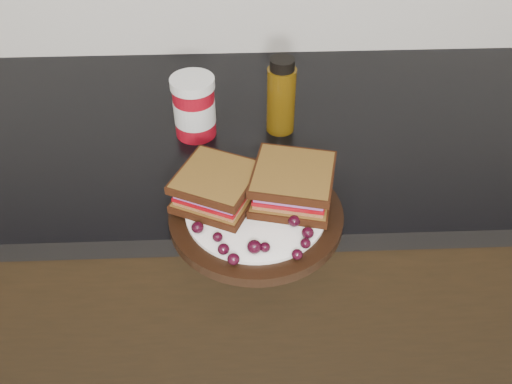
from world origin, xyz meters
TOP-DOWN VIEW (x-y plane):
  - base_cabinets at (0.00, 1.70)m, footprint 3.96×0.58m
  - countertop at (0.00, 1.70)m, footprint 3.98×0.60m
  - plate at (0.22, 1.44)m, footprint 0.28×0.28m
  - sandwich_left at (0.15, 1.46)m, footprint 0.16×0.16m
  - sandwich_right at (0.28, 1.46)m, footprint 0.15×0.15m
  - grape_0 at (0.13, 1.39)m, footprint 0.02×0.02m
  - grape_1 at (0.16, 1.37)m, footprint 0.02×0.02m
  - grape_2 at (0.16, 1.35)m, footprint 0.02×0.02m
  - grape_3 at (0.18, 1.33)m, footprint 0.02×0.02m
  - grape_4 at (0.21, 1.35)m, footprint 0.02×0.02m
  - grape_5 at (0.23, 1.35)m, footprint 0.02×0.02m
  - grape_6 at (0.27, 1.33)m, footprint 0.02×0.02m
  - grape_7 at (0.29, 1.35)m, footprint 0.02×0.02m
  - grape_8 at (0.29, 1.37)m, footprint 0.02×0.02m
  - grape_9 at (0.27, 1.40)m, footprint 0.02×0.02m
  - grape_10 at (0.30, 1.45)m, footprint 0.02×0.02m
  - grape_11 at (0.27, 1.45)m, footprint 0.02×0.02m
  - grape_12 at (0.29, 1.48)m, footprint 0.02×0.02m
  - grape_13 at (0.15, 1.50)m, footprint 0.02×0.02m
  - grape_14 at (0.15, 1.47)m, footprint 0.02×0.02m
  - grape_15 at (0.16, 1.45)m, footprint 0.02×0.02m
  - grape_16 at (0.13, 1.43)m, footprint 0.02×0.02m
  - grape_17 at (0.17, 1.48)m, footprint 0.02×0.02m
  - grape_18 at (0.13, 1.46)m, footprint 0.02×0.02m
  - grape_19 at (0.14, 1.45)m, footprint 0.02×0.02m
  - condiment_jar at (0.11, 1.68)m, footprint 0.09×0.09m
  - oil_bottle at (0.27, 1.69)m, footprint 0.06×0.06m

SIDE VIEW (x-z plane):
  - base_cabinets at x=0.00m, z-range 0.00..0.86m
  - countertop at x=0.00m, z-range 0.86..0.90m
  - plate at x=0.22m, z-range 0.90..0.92m
  - grape_14 at x=0.15m, z-range 0.92..0.94m
  - grape_11 at x=0.27m, z-range 0.92..0.94m
  - grape_1 at x=0.16m, z-range 0.92..0.94m
  - grape_16 at x=0.13m, z-range 0.92..0.94m
  - grape_5 at x=0.23m, z-range 0.92..0.94m
  - grape_7 at x=0.29m, z-range 0.92..0.94m
  - grape_6 at x=0.27m, z-range 0.92..0.94m
  - grape_2 at x=0.16m, z-range 0.92..0.94m
  - grape_15 at x=0.16m, z-range 0.92..0.94m
  - grape_3 at x=0.18m, z-range 0.92..0.94m
  - grape_8 at x=0.29m, z-range 0.92..0.94m
  - grape_0 at x=0.13m, z-range 0.92..0.94m
  - grape_9 at x=0.27m, z-range 0.92..0.94m
  - grape_13 at x=0.15m, z-range 0.92..0.94m
  - grape_17 at x=0.17m, z-range 0.92..0.94m
  - grape_12 at x=0.29m, z-range 0.92..0.94m
  - grape_10 at x=0.30m, z-range 0.92..0.94m
  - grape_19 at x=0.14m, z-range 0.92..0.94m
  - grape_18 at x=0.13m, z-range 0.92..0.94m
  - grape_4 at x=0.21m, z-range 0.92..0.94m
  - sandwich_left at x=0.15m, z-range 0.92..0.98m
  - sandwich_right at x=0.28m, z-range 0.92..0.98m
  - condiment_jar at x=0.11m, z-range 0.90..1.02m
  - oil_bottle at x=0.27m, z-range 0.90..1.05m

